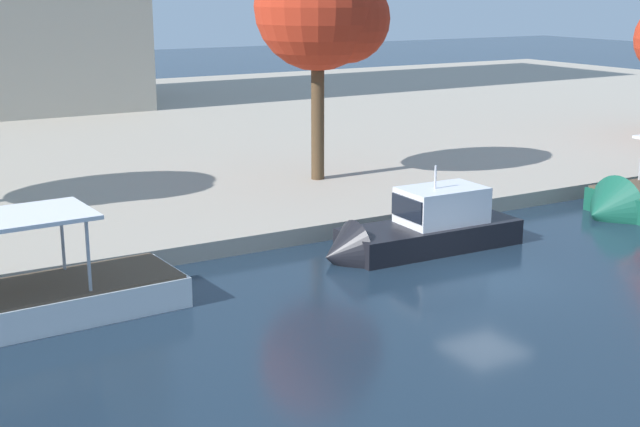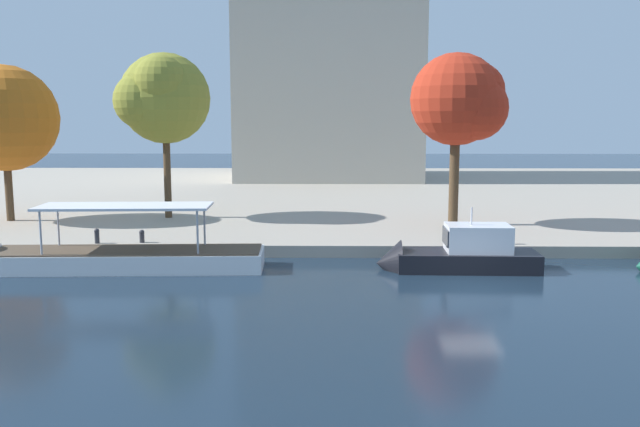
% 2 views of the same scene
% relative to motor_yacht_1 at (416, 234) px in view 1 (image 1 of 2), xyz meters
% --- Properties ---
extents(ground_plane, '(220.00, 220.00, 0.00)m').
position_rel_motor_yacht_1_xyz_m(ground_plane, '(0.07, -3.79, -0.62)').
color(ground_plane, '#192838').
extents(dock_promenade, '(120.00, 55.00, 0.64)m').
position_rel_motor_yacht_1_xyz_m(dock_promenade, '(0.07, 30.25, -0.30)').
color(dock_promenade, '#A39989').
rests_on(dock_promenade, ground_plane).
extents(motor_yacht_1, '(7.80, 2.61, 3.93)m').
position_rel_motor_yacht_1_xyz_m(motor_yacht_1, '(0.00, 0.00, 0.00)').
color(motor_yacht_1, black).
rests_on(motor_yacht_1, ground_plane).
extents(mooring_bollard_0, '(0.27, 0.27, 0.80)m').
position_rel_motor_yacht_1_xyz_m(mooring_bollard_0, '(3.39, 3.37, 0.45)').
color(mooring_bollard_0, '#2D2D33').
rests_on(mooring_bollard_0, dock_promenade).
extents(tree_1, '(5.85, 5.67, 10.64)m').
position_rel_motor_yacht_1_xyz_m(tree_1, '(2.09, 9.74, 7.75)').
color(tree_1, '#4C3823').
rests_on(tree_1, dock_promenade).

